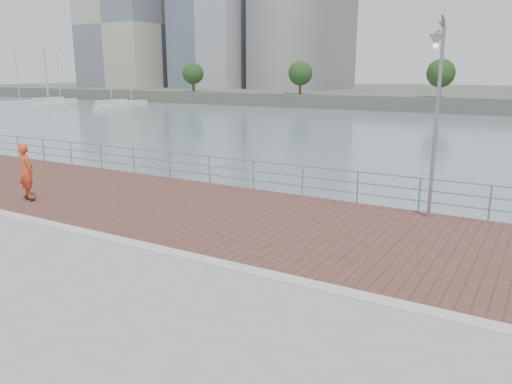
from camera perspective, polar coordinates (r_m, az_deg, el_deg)
The scene contains 8 objects.
water at distance 12.68m, azimuth -4.82°, elevation -16.54°, with size 400.00×400.00×0.00m, color slate.
brick_lane at distance 14.71m, azimuth 3.19°, elevation -3.64°, with size 40.00×6.80×0.02m, color brown.
curb at distance 11.80m, azimuth -5.02°, elevation -7.97°, with size 40.00×0.40×0.06m, color #B7B5AD.
guardrail at distance 17.53m, azimuth 8.38°, elevation 1.34°, with size 39.06×0.06×1.13m.
street_lamp at distance 15.26m, azimuth 19.92°, elevation 11.45°, with size 0.41×1.19×5.63m.
skateboard at distance 19.11m, azimuth -24.47°, elevation -0.60°, with size 0.75×0.38×0.08m.
skateboarder at distance 18.92m, azimuth -24.75°, elevation 2.20°, with size 0.68×0.45×1.87m, color red.
marina at distance 110.59m, azimuth -20.26°, elevation 9.63°, with size 34.98×22.23×11.07m.
Camera 1 is at (6.47, -8.88, 4.33)m, focal length 35.00 mm.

